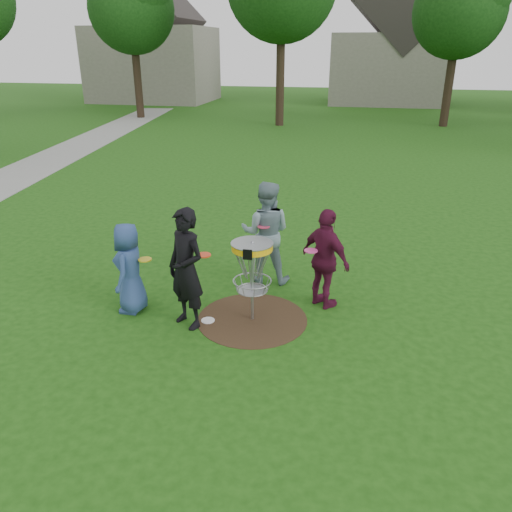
% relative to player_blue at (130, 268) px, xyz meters
% --- Properties ---
extents(ground, '(100.00, 100.00, 0.00)m').
position_rel_player_blue_xyz_m(ground, '(2.04, 0.08, -0.77)').
color(ground, '#19470F').
rests_on(ground, ground).
extents(dirt_patch, '(1.80, 1.80, 0.01)m').
position_rel_player_blue_xyz_m(dirt_patch, '(2.04, 0.08, -0.76)').
color(dirt_patch, '#47331E').
rests_on(dirt_patch, ground).
extents(concrete_path, '(7.75, 39.92, 0.02)m').
position_rel_player_blue_xyz_m(concrete_path, '(-7.96, 8.08, -0.76)').
color(concrete_path, '#9E9E99').
rests_on(concrete_path, ground).
extents(player_blue, '(0.54, 0.78, 1.54)m').
position_rel_player_blue_xyz_m(player_blue, '(0.00, 0.00, 0.00)').
color(player_blue, navy).
rests_on(player_blue, ground).
extents(player_black, '(0.84, 0.76, 1.93)m').
position_rel_player_blue_xyz_m(player_black, '(1.08, -0.27, 0.20)').
color(player_black, black).
rests_on(player_black, ground).
extents(player_grey, '(0.96, 0.76, 1.92)m').
position_rel_player_blue_xyz_m(player_grey, '(1.97, 1.59, 0.19)').
color(player_grey, gray).
rests_on(player_grey, ground).
extents(player_maroon, '(1.05, 0.97, 1.73)m').
position_rel_player_blue_xyz_m(player_maroon, '(3.13, 0.79, 0.10)').
color(player_maroon, '#571431').
rests_on(player_maroon, ground).
extents(disc_on_grass, '(0.22, 0.22, 0.02)m').
position_rel_player_blue_xyz_m(disc_on_grass, '(1.34, -0.13, -0.76)').
color(disc_on_grass, white).
rests_on(disc_on_grass, ground).
extents(disc_golf_basket, '(0.66, 0.67, 1.38)m').
position_rel_player_blue_xyz_m(disc_golf_basket, '(2.04, 0.08, 0.25)').
color(disc_golf_basket, '#9EA0A5').
rests_on(disc_golf_basket, ground).
extents(held_discs, '(2.84, 1.71, 0.26)m').
position_rel_player_blue_xyz_m(held_discs, '(1.63, 0.45, 0.32)').
color(held_discs, yellow).
rests_on(held_discs, ground).
extents(tree_row, '(51.20, 17.42, 9.90)m').
position_rel_player_blue_xyz_m(tree_row, '(2.48, 20.75, 5.44)').
color(tree_row, '#38281C').
rests_on(tree_row, ground).
extents(house_row, '(44.50, 10.65, 11.62)m').
position_rel_player_blue_xyz_m(house_row, '(6.82, 33.15, 3.37)').
color(house_row, gray).
rests_on(house_row, ground).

